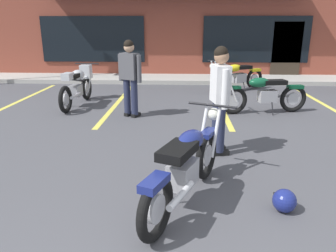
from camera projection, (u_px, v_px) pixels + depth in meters
name	position (u px, v px, depth m)	size (l,w,h in m)	color
ground_plane	(157.00, 162.00, 4.82)	(80.00, 80.00, 0.00)	#47474C
sidewalk_kerb	(173.00, 79.00, 11.96)	(22.00, 1.80, 0.14)	#A8A59E
brick_storefront_building	(176.00, 24.00, 14.91)	(15.57, 6.80, 4.01)	brown
painted_stall_lines	(168.00, 102.00, 8.55)	(8.21, 4.80, 0.01)	#DBCC4C
motorcycle_foreground_classic	(186.00, 165.00, 3.61)	(1.11, 1.99, 0.98)	black
motorcycle_red_sportbike	(78.00, 84.00, 8.18)	(0.66, 2.11, 0.98)	black
motorcycle_silver_naked	(263.00, 94.00, 7.40)	(2.10, 0.78, 0.98)	black
motorcycle_blue_standard	(237.00, 76.00, 9.95)	(1.85, 1.37, 0.98)	black
person_in_black_shirt	(220.00, 95.00, 4.90)	(0.33, 0.61, 1.68)	black
person_in_shorts_foreground	(130.00, 74.00, 6.96)	(0.57, 0.40, 1.68)	black
helmet_on_pavement	(284.00, 201.00, 3.52)	(0.26, 0.26, 0.26)	navy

